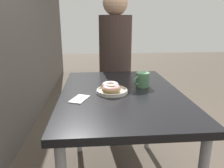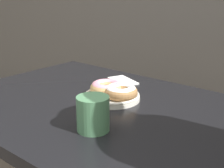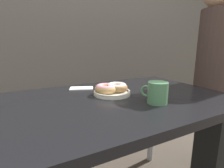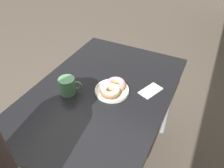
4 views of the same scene
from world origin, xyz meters
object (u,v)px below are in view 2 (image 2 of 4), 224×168
object	(u,v)px
donut_plate	(113,91)
coffee_mug	(94,113)
dining_table	(105,127)
napkin	(123,81)

from	to	relation	value
donut_plate	coffee_mug	size ratio (longest dim) A/B	1.98
dining_table	donut_plate	bearing A→B (deg)	106.25
donut_plate	coffee_mug	distance (m)	0.26
dining_table	donut_plate	distance (m)	0.13
donut_plate	napkin	size ratio (longest dim) A/B	1.49
coffee_mug	napkin	world-z (taller)	coffee_mug
coffee_mug	napkin	size ratio (longest dim) A/B	0.75
coffee_mug	napkin	xyz separation A→B (m)	(-0.23, 0.43, -0.05)
dining_table	donut_plate	xyz separation A→B (m)	(-0.02, 0.07, 0.11)
dining_table	donut_plate	world-z (taller)	donut_plate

